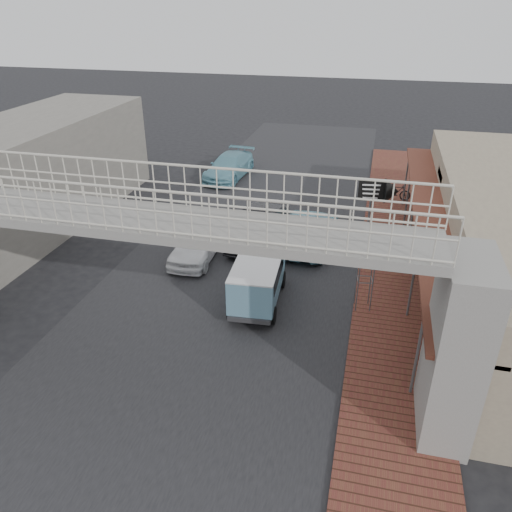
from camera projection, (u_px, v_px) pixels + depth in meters
The scene contains 14 objects.
ground at pixel (214, 307), 18.41m from camera, with size 120.00×120.00×0.00m, color black.
road_strip at pixel (214, 307), 18.40m from camera, with size 10.00×60.00×0.01m, color black.
sidewalk at pixel (395, 287), 19.59m from camera, with size 3.00×40.00×0.10m, color brown.
footbridge at pixel (164, 288), 13.49m from camera, with size 16.40×2.40×6.34m.
building_far_left at pixel (38, 171), 24.74m from camera, with size 5.00×14.00×5.00m, color gray.
white_hatchback at pixel (197, 242), 21.63m from camera, with size 1.66×4.13×1.41m, color white.
dark_sedan at pixel (258, 227), 22.91m from camera, with size 1.61×4.63×1.52m, color black.
angkot_curb at pixel (307, 230), 22.83m from camera, with size 2.30×5.00×1.39m, color #76B9CC.
angkot_far at pixel (229, 166), 31.26m from camera, with size 2.03×4.99×1.45m, color #6EACBE.
angkot_van at pixel (258, 277), 18.14m from camera, with size 1.87×3.73×1.78m.
motorcycle_near at pixel (379, 240), 22.11m from camera, with size 0.64×1.85×0.97m, color black.
motorcycle_far at pixel (396, 192), 27.63m from camera, with size 0.43×1.52×0.91m, color black.
street_clock at pixel (368, 250), 17.16m from camera, with size 0.71×0.61×2.80m.
arrow_sign at pixel (389, 192), 21.92m from camera, with size 1.81×1.16×3.05m.
Camera 1 is at (5.19, -14.64, 10.18)m, focal length 35.00 mm.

